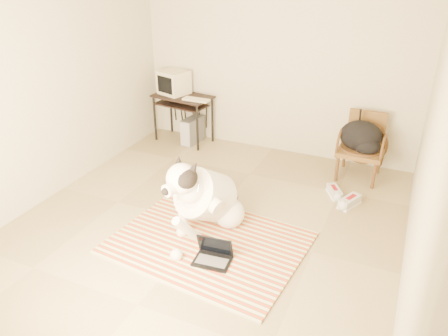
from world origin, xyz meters
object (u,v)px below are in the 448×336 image
Objects in this scene: dog at (205,198)px; rattan_chair at (362,146)px; laptop at (213,255)px; pc_tower at (193,130)px; crt_monitor at (174,82)px; backpack at (362,138)px; computer_desk at (182,102)px.

dog is 1.60× the size of rattan_chair.
dog is at bearing 123.47° from laptop.
crt_monitor is at bearing 170.69° from pc_tower.
backpack is (2.83, -0.22, -0.34)m from crt_monitor.
crt_monitor is 2.88m from rattan_chair.
dog is at bearing -58.83° from pc_tower.
computer_desk is at bearing 178.02° from rattan_chair.
dog is 2.66m from crt_monitor.
rattan_chair is at bearing -1.98° from computer_desk.
laptop is 0.71× the size of backpack.
dog reaches higher than rattan_chair.
crt_monitor reaches higher than computer_desk.
backpack reaches higher than computer_desk.
laptop is at bearing -112.48° from backpack.
computer_desk is 0.46m from pc_tower.
laptop is 0.78× the size of crt_monitor.
backpack is at bearing -3.43° from computer_desk.
pc_tower is (-1.54, 2.51, 0.12)m from laptop.
computer_desk is 2.67m from backpack.
crt_monitor is at bearing 175.66° from backpack.
laptop is 2.62m from rattan_chair.
backpack is at bearing 67.52° from laptop.
crt_monitor is at bearing 177.03° from rattan_chair.
pc_tower is at bearing 176.30° from backpack.
dog reaches higher than pc_tower.
rattan_chair is at bearing -2.97° from crt_monitor.
laptop is at bearing -53.95° from crt_monitor.
pc_tower is (0.32, -0.05, -0.70)m from crt_monitor.
backpack is at bearing -3.70° from pc_tower.
backpack is at bearing -4.34° from crt_monitor.
dog is 2.48m from computer_desk.
crt_monitor is at bearing 161.35° from computer_desk.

